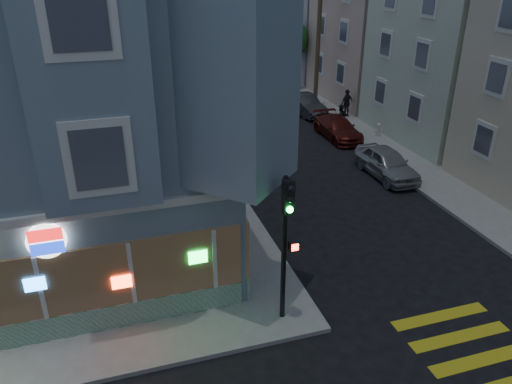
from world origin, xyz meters
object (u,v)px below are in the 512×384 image
pedestrian_b (347,103)px  traffic_signal (287,228)px  street_tree_near (289,39)px  parked_car_b (305,104)px  pedestrian_a (340,117)px  fire_hydrant (378,129)px  parked_car_a (387,163)px  parked_car_d (254,89)px  utility_pole (318,39)px  parked_car_c (338,128)px  street_tree_far (259,26)px

pedestrian_b → traffic_signal: 21.49m
street_tree_near → traffic_signal: size_ratio=1.14×
parked_car_b → pedestrian_b: bearing=-43.7°
pedestrian_a → parked_car_b: bearing=-93.5°
traffic_signal → fire_hydrant: bearing=52.2°
street_tree_near → pedestrian_a: bearing=-94.5°
pedestrian_a → fire_hydrant: (1.70, -1.77, -0.38)m
traffic_signal → parked_car_a: bearing=46.3°
pedestrian_a → parked_car_d: size_ratio=0.34×
pedestrian_a → traffic_signal: 18.51m
utility_pole → traffic_signal: (-10.17, -21.15, -1.52)m
utility_pole → fire_hydrant: 8.40m
pedestrian_b → parked_car_c: (-2.30, -3.47, -0.43)m
street_tree_near → pedestrian_b: (0.80, -8.93, -2.88)m
utility_pole → parked_car_d: size_ratio=1.94×
parked_car_d → parked_car_a: bearing=-90.1°
parked_car_a → fire_hydrant: bearing=63.3°
utility_pole → street_tree_far: 14.03m
parked_car_c → traffic_signal: bearing=-121.2°
street_tree_far → traffic_signal: (-10.37, -35.15, -0.66)m
pedestrian_a → street_tree_far: bearing=-104.2°
parked_car_c → fire_hydrant: parked_car_c is taller
street_tree_near → parked_car_b: bearing=-101.8°
street_tree_near → street_tree_far: same height
utility_pole → parked_car_c: utility_pole is taller
utility_pole → parked_car_a: (-1.52, -12.38, -4.08)m
parked_car_a → pedestrian_b: bearing=74.3°
utility_pole → pedestrian_b: 4.86m
parked_car_a → pedestrian_a: bearing=82.5°
utility_pole → street_tree_near: size_ratio=1.70×
street_tree_near → street_tree_far: (0.00, 8.00, 0.00)m
street_tree_near → parked_car_c: (-1.50, -12.41, -3.31)m
street_tree_far → parked_car_c: size_ratio=1.23×
parked_car_a → parked_car_d: parked_car_a is taller
utility_pole → parked_car_d: (-3.40, 3.99, -4.15)m
parked_car_a → traffic_signal: size_ratio=0.91×
parked_car_b → street_tree_far: bearing=77.5°
street_tree_far → pedestrian_b: bearing=-87.3°
parked_car_c → pedestrian_a: bearing=58.4°
parked_car_a → parked_car_c: size_ratio=0.98×
street_tree_near → pedestrian_a: 11.84m
pedestrian_b → street_tree_near: bearing=-107.4°
parked_car_b → fire_hydrant: bearing=-75.8°
pedestrian_a → pedestrian_b: 3.02m
utility_pole → parked_car_c: 7.75m
parked_car_d → parked_car_b: bearing=-74.6°
parked_car_d → traffic_signal: size_ratio=1.00×
street_tree_far → parked_car_b: street_tree_far is taller
street_tree_far → parked_car_d: street_tree_far is taller
street_tree_near → pedestrian_a: street_tree_near is taller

